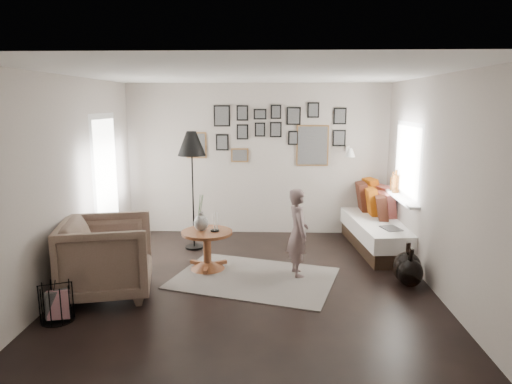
{
  "coord_description": "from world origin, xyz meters",
  "views": [
    {
      "loc": [
        0.27,
        -5.46,
        2.26
      ],
      "look_at": [
        0.05,
        0.5,
        1.1
      ],
      "focal_mm": 32.0,
      "sensor_mm": 36.0,
      "label": 1
    }
  ],
  "objects_px": {
    "daybed": "(380,226)",
    "floor_lamp": "(192,148)",
    "vase": "(201,220)",
    "child": "(298,233)",
    "demijohn_large": "(407,267)",
    "pedestal_table": "(207,252)",
    "demijohn_small": "(410,273)",
    "armchair": "(107,257)",
    "magazine_basket": "(56,303)"
  },
  "relations": [
    {
      "from": "magazine_basket",
      "to": "child",
      "type": "distance_m",
      "value": 2.98
    },
    {
      "from": "armchair",
      "to": "demijohn_small",
      "type": "bearing_deg",
      "value": -97.27
    },
    {
      "from": "vase",
      "to": "demijohn_large",
      "type": "relative_size",
      "value": 0.93
    },
    {
      "from": "demijohn_small",
      "to": "armchair",
      "type": "bearing_deg",
      "value": -174.33
    },
    {
      "from": "magazine_basket",
      "to": "demijohn_small",
      "type": "relative_size",
      "value": 0.88
    },
    {
      "from": "vase",
      "to": "daybed",
      "type": "bearing_deg",
      "value": 22.64
    },
    {
      "from": "armchair",
      "to": "child",
      "type": "xyz_separation_m",
      "value": [
        2.3,
        0.71,
        0.12
      ]
    },
    {
      "from": "demijohn_small",
      "to": "pedestal_table",
      "type": "bearing_deg",
      "value": 168.98
    },
    {
      "from": "demijohn_large",
      "to": "demijohn_small",
      "type": "distance_m",
      "value": 0.12
    },
    {
      "from": "pedestal_table",
      "to": "demijohn_large",
      "type": "xyz_separation_m",
      "value": [
        2.62,
        -0.39,
        -0.05
      ]
    },
    {
      "from": "daybed",
      "to": "demijohn_small",
      "type": "xyz_separation_m",
      "value": [
        -0.0,
        -1.66,
        -0.14
      ]
    },
    {
      "from": "armchair",
      "to": "magazine_basket",
      "type": "xyz_separation_m",
      "value": [
        -0.31,
        -0.69,
        -0.27
      ]
    },
    {
      "from": "magazine_basket",
      "to": "demijohn_large",
      "type": "height_order",
      "value": "demijohn_large"
    },
    {
      "from": "pedestal_table",
      "to": "daybed",
      "type": "distance_m",
      "value": 2.87
    },
    {
      "from": "pedestal_table",
      "to": "floor_lamp",
      "type": "xyz_separation_m",
      "value": [
        -0.35,
        0.93,
        1.34
      ]
    },
    {
      "from": "pedestal_table",
      "to": "demijohn_small",
      "type": "relative_size",
      "value": 1.43
    },
    {
      "from": "floor_lamp",
      "to": "pedestal_table",
      "type": "bearing_deg",
      "value": -69.73
    },
    {
      "from": "floor_lamp",
      "to": "daybed",
      "type": "bearing_deg",
      "value": 4.12
    },
    {
      "from": "pedestal_table",
      "to": "vase",
      "type": "xyz_separation_m",
      "value": [
        -0.08,
        0.02,
        0.45
      ]
    },
    {
      "from": "vase",
      "to": "child",
      "type": "height_order",
      "value": "child"
    },
    {
      "from": "daybed",
      "to": "child",
      "type": "relative_size",
      "value": 1.84
    },
    {
      "from": "daybed",
      "to": "floor_lamp",
      "type": "xyz_separation_m",
      "value": [
        -2.97,
        -0.21,
        1.27
      ]
    },
    {
      "from": "pedestal_table",
      "to": "child",
      "type": "distance_m",
      "value": 1.29
    },
    {
      "from": "pedestal_table",
      "to": "daybed",
      "type": "height_order",
      "value": "daybed"
    },
    {
      "from": "armchair",
      "to": "magazine_basket",
      "type": "distance_m",
      "value": 0.8
    },
    {
      "from": "daybed",
      "to": "floor_lamp",
      "type": "bearing_deg",
      "value": 178.75
    },
    {
      "from": "child",
      "to": "pedestal_table",
      "type": "bearing_deg",
      "value": 69.69
    },
    {
      "from": "armchair",
      "to": "demijohn_small",
      "type": "distance_m",
      "value": 3.72
    },
    {
      "from": "pedestal_table",
      "to": "demijohn_large",
      "type": "relative_size",
      "value": 1.3
    },
    {
      "from": "pedestal_table",
      "to": "armchair",
      "type": "xyz_separation_m",
      "value": [
        -1.07,
        -0.88,
        0.21
      ]
    },
    {
      "from": "pedestal_table",
      "to": "child",
      "type": "relative_size",
      "value": 0.59
    },
    {
      "from": "demijohn_small",
      "to": "demijohn_large",
      "type": "bearing_deg",
      "value": 93.49
    },
    {
      "from": "daybed",
      "to": "armchair",
      "type": "distance_m",
      "value": 4.21
    },
    {
      "from": "child",
      "to": "vase",
      "type": "bearing_deg",
      "value": 69.31
    },
    {
      "from": "child",
      "to": "demijohn_large",
      "type": "bearing_deg",
      "value": -111.48
    },
    {
      "from": "armchair",
      "to": "demijohn_small",
      "type": "xyz_separation_m",
      "value": [
        3.69,
        0.37,
        -0.28
      ]
    },
    {
      "from": "armchair",
      "to": "demijohn_large",
      "type": "relative_size",
      "value": 1.91
    },
    {
      "from": "floor_lamp",
      "to": "magazine_basket",
      "type": "height_order",
      "value": "floor_lamp"
    },
    {
      "from": "demijohn_large",
      "to": "armchair",
      "type": "bearing_deg",
      "value": -172.48
    },
    {
      "from": "pedestal_table",
      "to": "floor_lamp",
      "type": "relative_size",
      "value": 0.38
    },
    {
      "from": "vase",
      "to": "magazine_basket",
      "type": "height_order",
      "value": "vase"
    },
    {
      "from": "floor_lamp",
      "to": "demijohn_small",
      "type": "xyz_separation_m",
      "value": [
        2.97,
        -1.45,
        -1.41
      ]
    },
    {
      "from": "vase",
      "to": "magazine_basket",
      "type": "relative_size",
      "value": 1.16
    },
    {
      "from": "magazine_basket",
      "to": "demijohn_small",
      "type": "xyz_separation_m",
      "value": [
        4.0,
        1.06,
        -0.02
      ]
    },
    {
      "from": "floor_lamp",
      "to": "magazine_basket",
      "type": "bearing_deg",
      "value": -112.37
    },
    {
      "from": "vase",
      "to": "demijohn_large",
      "type": "bearing_deg",
      "value": -8.66
    },
    {
      "from": "daybed",
      "to": "floor_lamp",
      "type": "height_order",
      "value": "floor_lamp"
    },
    {
      "from": "armchair",
      "to": "floor_lamp",
      "type": "bearing_deg",
      "value": -34.63
    },
    {
      "from": "vase",
      "to": "demijohn_small",
      "type": "relative_size",
      "value": 1.02
    },
    {
      "from": "pedestal_table",
      "to": "demijohn_small",
      "type": "xyz_separation_m",
      "value": [
        2.62,
        -0.51,
        -0.07
      ]
    }
  ]
}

